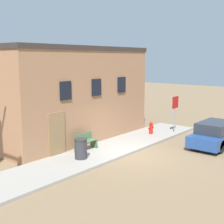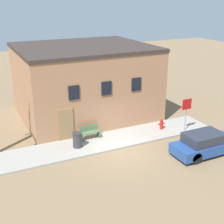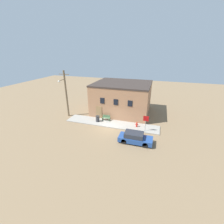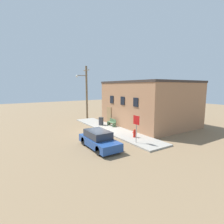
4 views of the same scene
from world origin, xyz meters
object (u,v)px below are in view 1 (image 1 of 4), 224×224
Objects in this scene: stop_sign at (175,107)px; trash_bin at (81,149)px; fire_hydrant at (151,128)px; parked_car at (216,134)px; bench at (85,142)px.

trash_bin is at bearing 173.57° from stop_sign.
fire_hydrant is 0.33× the size of stop_sign.
fire_hydrant is 2.00m from stop_sign.
trash_bin is (-7.43, 0.84, -1.13)m from stop_sign.
parked_car is at bearing -30.43° from trash_bin.
trash_bin is 0.23× the size of parked_car.
stop_sign is 6.62m from bench.
bench is (-6.30, 1.65, -1.20)m from stop_sign.
parked_car reaches higher than bench.
fire_hydrant is at bearing 95.61° from parked_car.
trash_bin is (-6.14, -0.08, 0.10)m from fire_hydrant.
parked_car reaches higher than fire_hydrant.
bench is 0.30× the size of parked_car.
stop_sign is (1.29, -0.91, 1.23)m from fire_hydrant.
fire_hydrant is 0.79× the size of trash_bin.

